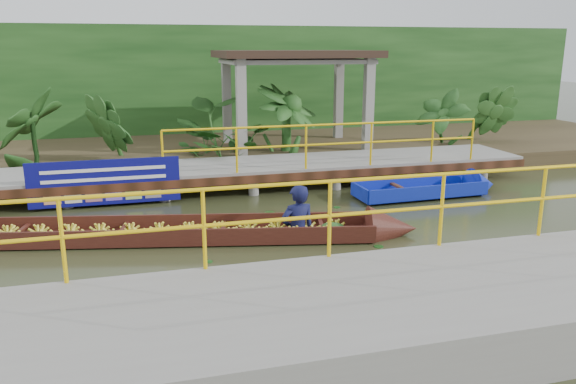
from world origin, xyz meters
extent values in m
plane|color=#2B3018|center=(0.00, 0.00, 0.00)|extent=(80.00, 80.00, 0.00)
cube|color=#34281A|center=(0.00, 7.50, 0.23)|extent=(30.00, 8.00, 0.45)
cube|color=gray|center=(0.00, 3.50, 0.50)|extent=(16.00, 2.00, 0.15)
cube|color=black|center=(0.00, 2.50, 0.42)|extent=(16.00, 0.12, 0.18)
cylinder|color=yellow|center=(2.75, 2.55, 1.57)|extent=(7.50, 0.05, 0.05)
cylinder|color=yellow|center=(2.75, 2.55, 1.12)|extent=(7.50, 0.05, 0.05)
cylinder|color=yellow|center=(2.75, 2.55, 1.07)|extent=(0.05, 0.05, 1.00)
cylinder|color=gray|center=(-4.00, 2.70, 0.22)|extent=(0.24, 0.24, 0.55)
cylinder|color=gray|center=(-4.00, 4.30, 0.22)|extent=(0.24, 0.24, 0.55)
cylinder|color=gray|center=(-2.00, 2.70, 0.22)|extent=(0.24, 0.24, 0.55)
cylinder|color=gray|center=(-2.00, 4.30, 0.22)|extent=(0.24, 0.24, 0.55)
cylinder|color=gray|center=(0.00, 2.70, 0.22)|extent=(0.24, 0.24, 0.55)
cylinder|color=gray|center=(0.00, 4.30, 0.22)|extent=(0.24, 0.24, 0.55)
cylinder|color=gray|center=(2.00, 2.70, 0.22)|extent=(0.24, 0.24, 0.55)
cylinder|color=gray|center=(2.00, 4.30, 0.22)|extent=(0.24, 0.24, 0.55)
cylinder|color=gray|center=(4.00, 2.70, 0.22)|extent=(0.24, 0.24, 0.55)
cylinder|color=gray|center=(4.00, 4.30, 0.22)|extent=(0.24, 0.24, 0.55)
cylinder|color=gray|center=(6.00, 2.70, 0.22)|extent=(0.24, 0.24, 0.55)
cylinder|color=gray|center=(6.00, 4.30, 0.22)|extent=(0.24, 0.24, 0.55)
cylinder|color=gray|center=(0.00, 2.70, 0.22)|extent=(0.24, 0.24, 0.55)
cube|color=gray|center=(1.00, -4.20, 0.30)|extent=(18.00, 2.40, 0.70)
cylinder|color=yellow|center=(1.00, -3.05, 1.65)|extent=(10.00, 0.05, 0.05)
cylinder|color=yellow|center=(1.00, -3.05, 1.20)|extent=(10.00, 0.05, 0.05)
cylinder|color=yellow|center=(1.00, -3.05, 1.15)|extent=(0.05, 0.05, 1.00)
cube|color=gray|center=(1.20, 5.10, 1.60)|extent=(0.25, 0.25, 2.80)
cube|color=gray|center=(4.80, 5.10, 1.60)|extent=(0.25, 0.25, 2.80)
cube|color=gray|center=(1.20, 7.50, 1.60)|extent=(0.25, 0.25, 2.80)
cube|color=gray|center=(4.80, 7.50, 1.60)|extent=(0.25, 0.25, 2.80)
cube|color=gray|center=(3.00, 6.30, 2.90)|extent=(4.00, 2.60, 0.12)
cube|color=black|center=(3.00, 6.30, 3.10)|extent=(4.40, 3.00, 0.20)
cube|color=#143912|center=(0.00, 10.00, 2.00)|extent=(30.00, 0.80, 4.00)
cube|color=#33130E|center=(-1.00, 0.05, 0.05)|extent=(7.05, 2.32, 0.05)
cube|color=#33130E|center=(-0.91, 0.48, 0.18)|extent=(6.88, 1.51, 0.30)
cube|color=#33130E|center=(-1.09, -0.38, 0.18)|extent=(6.88, 1.51, 0.30)
cone|color=#33130E|center=(2.82, -0.76, 0.12)|extent=(1.03, 1.01, 0.84)
ellipsoid|color=#143912|center=(1.75, -0.54, 0.14)|extent=(0.56, 0.48, 0.23)
imported|color=#10133B|center=(1.15, -0.41, 0.96)|extent=(0.69, 0.50, 1.77)
cube|color=#0E1F9C|center=(4.58, 1.53, 0.10)|extent=(2.96, 0.99, 0.10)
cube|color=#0E1F9C|center=(4.56, 1.97, 0.22)|extent=(2.93, 0.17, 0.29)
cube|color=#0E1F9C|center=(4.59, 1.09, 0.22)|extent=(2.93, 0.17, 0.29)
cube|color=#0E1F9C|center=(3.11, 1.47, 0.22)|extent=(0.09, 0.88, 0.29)
cone|color=#0E1F9C|center=(6.24, 1.59, 0.16)|extent=(0.62, 0.84, 0.82)
cube|color=black|center=(4.09, 1.51, 0.25)|extent=(0.13, 0.88, 0.05)
cube|color=navy|center=(-2.21, 2.48, 0.55)|extent=(3.07, 0.03, 0.96)
cube|color=white|center=(-2.21, 2.46, 0.82)|extent=(2.50, 0.01, 0.07)
cube|color=white|center=(-2.21, 2.46, 0.62)|extent=(2.50, 0.01, 0.07)
imported|color=#143912|center=(-4.00, 5.30, 1.26)|extent=(1.29, 1.29, 1.62)
imported|color=#143912|center=(-2.00, 5.30, 1.26)|extent=(1.29, 1.29, 1.62)
imported|color=#143912|center=(0.50, 5.30, 1.26)|extent=(1.29, 1.29, 1.62)
imported|color=#143912|center=(2.50, 5.30, 1.26)|extent=(1.29, 1.29, 1.62)
imported|color=#143912|center=(7.50, 5.30, 1.26)|extent=(1.29, 1.29, 1.62)
imported|color=#143912|center=(9.00, 5.30, 1.26)|extent=(1.29, 1.29, 1.62)
camera|label=1|loc=(-1.51, -9.51, 3.28)|focal=35.00mm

